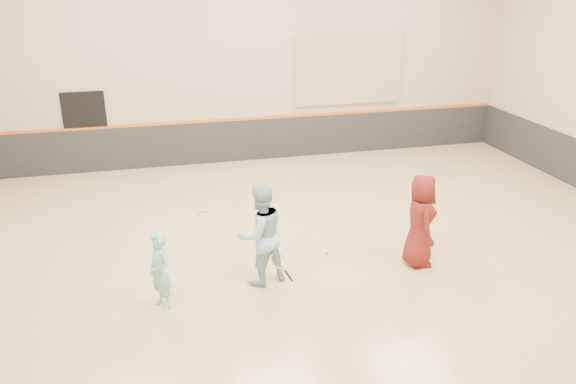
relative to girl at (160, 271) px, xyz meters
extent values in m
cube|color=tan|center=(2.88, 1.22, -0.75)|extent=(15.00, 12.00, 0.20)
cube|color=#C4AF8F|center=(2.88, 7.23, 2.35)|extent=(15.00, 0.02, 6.00)
cube|color=#C4AF8F|center=(2.88, -4.79, 2.35)|extent=(15.00, 0.02, 6.00)
cube|color=#232326|center=(2.88, 7.19, -0.05)|extent=(14.90, 0.04, 1.20)
cube|color=#D85914|center=(2.88, 7.18, 0.57)|extent=(14.90, 0.03, 0.06)
cube|color=tan|center=(5.68, 7.17, 1.85)|extent=(3.20, 0.08, 2.00)
cube|color=black|center=(-1.62, 7.20, 0.45)|extent=(1.10, 0.05, 2.20)
imported|color=#74CABE|center=(0.00, 0.00, 0.00)|extent=(0.50, 0.57, 1.31)
imported|color=#90BCDF|center=(1.71, 0.40, 0.26)|extent=(1.07, 0.95, 1.83)
imported|color=#5D1616|center=(4.66, 0.35, 0.22)|extent=(0.67, 0.92, 1.75)
sphere|color=#C6D732|center=(3.15, 1.10, -0.62)|extent=(0.07, 0.07, 0.07)
sphere|color=yellow|center=(4.87, 0.10, 0.41)|extent=(0.07, 0.07, 0.07)
sphere|color=#DAF138|center=(1.85, 3.88, -0.62)|extent=(0.07, 0.07, 0.07)
camera|label=1|loc=(0.09, -8.09, 4.44)|focal=35.00mm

